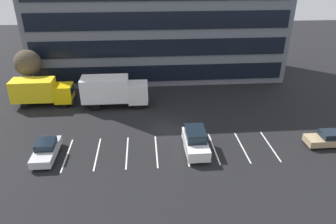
# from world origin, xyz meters

# --- Properties ---
(ground_plane) EXTENTS (120.00, 120.00, 0.00)m
(ground_plane) POSITION_xyz_m (0.00, 0.00, 0.00)
(ground_plane) COLOR black
(office_building) EXTENTS (36.06, 10.98, 21.60)m
(office_building) POSITION_xyz_m (0.00, 17.95, 10.80)
(office_building) COLOR slate
(office_building) RESTS_ON ground_plane
(lot_markings) EXTENTS (19.74, 5.40, 0.01)m
(lot_markings) POSITION_xyz_m (0.00, -3.89, 0.00)
(lot_markings) COLOR silver
(lot_markings) RESTS_ON ground_plane
(box_truck_white) EXTENTS (8.11, 2.69, 3.76)m
(box_truck_white) POSITION_xyz_m (-6.08, 6.53, 2.12)
(box_truck_white) COLOR white
(box_truck_white) RESTS_ON ground_plane
(box_truck_yellow_all) EXTENTS (7.31, 2.42, 3.39)m
(box_truck_yellow_all) POSITION_xyz_m (-14.95, 7.48, 1.91)
(box_truck_yellow_all) COLOR yellow
(box_truck_yellow_all) RESTS_ON ground_plane
(sedan_tan) EXTENTS (4.14, 1.73, 1.48)m
(sedan_tan) POSITION_xyz_m (15.36, -4.17, 0.70)
(sedan_tan) COLOR tan
(sedan_tan) RESTS_ON ground_plane
(sedan_silver) EXTENTS (1.87, 4.46, 1.60)m
(sedan_silver) POSITION_xyz_m (-11.55, -4.05, 0.75)
(sedan_silver) COLOR silver
(sedan_silver) RESTS_ON ground_plane
(suv_white) EXTENTS (2.04, 4.82, 2.18)m
(suv_white) POSITION_xyz_m (2.31, -4.06, 1.05)
(suv_white) COLOR white
(suv_white) RESTS_ON ground_plane
(bare_tree) EXTENTS (3.33, 3.33, 6.24)m
(bare_tree) POSITION_xyz_m (-17.00, 10.45, 4.56)
(bare_tree) COLOR #473323
(bare_tree) RESTS_ON ground_plane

